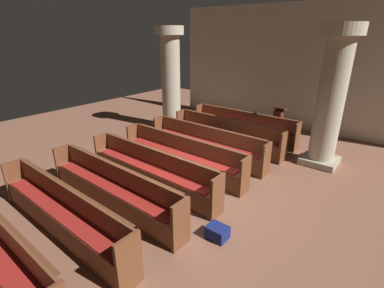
# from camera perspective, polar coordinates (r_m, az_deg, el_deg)

# --- Properties ---
(ground_plane) EXTENTS (19.20, 19.20, 0.00)m
(ground_plane) POSITION_cam_1_polar(r_m,az_deg,el_deg) (6.91, 0.28, -8.40)
(ground_plane) COLOR brown
(back_wall) EXTENTS (10.00, 0.16, 4.50)m
(back_wall) POSITION_cam_1_polar(r_m,az_deg,el_deg) (11.45, 20.30, 14.28)
(back_wall) COLOR beige
(back_wall) RESTS_ON ground
(pew_row_0) EXTENTS (3.87, 0.46, 0.91)m
(pew_row_0) POSITION_cam_1_polar(r_m,az_deg,el_deg) (9.98, 10.33, 3.99)
(pew_row_0) COLOR brown
(pew_row_0) RESTS_ON ground
(pew_row_1) EXTENTS (3.87, 0.46, 0.91)m
(pew_row_1) POSITION_cam_1_polar(r_m,az_deg,el_deg) (9.07, 6.94, 2.40)
(pew_row_1) COLOR brown
(pew_row_1) RESTS_ON ground
(pew_row_2) EXTENTS (3.87, 0.47, 0.91)m
(pew_row_2) POSITION_cam_1_polar(r_m,az_deg,el_deg) (8.21, 2.83, 0.45)
(pew_row_2) COLOR brown
(pew_row_2) RESTS_ON ground
(pew_row_3) EXTENTS (3.87, 0.46, 0.91)m
(pew_row_3) POSITION_cam_1_polar(r_m,az_deg,el_deg) (7.42, -2.19, -1.93)
(pew_row_3) COLOR brown
(pew_row_3) RESTS_ON ground
(pew_row_4) EXTENTS (3.87, 0.46, 0.91)m
(pew_row_4) POSITION_cam_1_polar(r_m,az_deg,el_deg) (6.71, -8.37, -4.83)
(pew_row_4) COLOR brown
(pew_row_4) RESTS_ON ground
(pew_row_5) EXTENTS (3.87, 0.47, 0.91)m
(pew_row_5) POSITION_cam_1_polar(r_m,az_deg,el_deg) (6.11, -15.96, -8.27)
(pew_row_5) COLOR brown
(pew_row_5) RESTS_ON ground
(pew_row_6) EXTENTS (3.87, 0.46, 0.91)m
(pew_row_6) POSITION_cam_1_polar(r_m,az_deg,el_deg) (5.67, -25.11, -12.15)
(pew_row_6) COLOR brown
(pew_row_6) RESTS_ON ground
(pillar_aisle_side) EXTENTS (1.00, 1.00, 3.70)m
(pillar_aisle_side) POSITION_cam_1_polar(r_m,az_deg,el_deg) (8.25, 26.49, 8.68)
(pillar_aisle_side) COLOR #9F967E
(pillar_aisle_side) RESTS_ON ground
(pillar_far_side) EXTENTS (1.00, 1.00, 3.70)m
(pillar_far_side) POSITION_cam_1_polar(r_m,az_deg,el_deg) (10.65, -4.34, 13.28)
(pillar_far_side) COLOR #9F967E
(pillar_far_side) RESTS_ON ground
(lectern) EXTENTS (0.48, 0.45, 1.08)m
(lectern) POSITION_cam_1_polar(r_m,az_deg,el_deg) (10.46, 16.98, 3.96)
(lectern) COLOR #411E13
(lectern) RESTS_ON ground
(hymn_book) EXTENTS (0.15, 0.20, 0.04)m
(hymn_book) POSITION_cam_1_polar(r_m,az_deg,el_deg) (9.87, 12.88, 6.22)
(hymn_book) COLOR black
(hymn_book) RESTS_ON pew_row_0
(kneeler_box_navy) EXTENTS (0.37, 0.30, 0.24)m
(kneeler_box_navy) POSITION_cam_1_polar(r_m,az_deg,el_deg) (5.30, 5.19, -17.46)
(kneeler_box_navy) COLOR navy
(kneeler_box_navy) RESTS_ON ground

